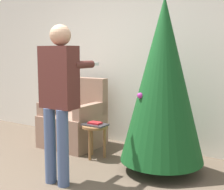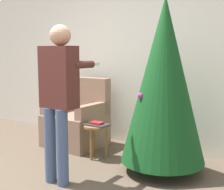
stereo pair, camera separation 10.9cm
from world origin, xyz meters
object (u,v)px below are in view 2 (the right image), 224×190
side_stool (97,131)px  person_standing (59,90)px  armchair (77,122)px  christmas_tree (164,80)px

side_stool → person_standing: bearing=-80.2°
armchair → side_stool: bearing=-26.5°
christmas_tree → side_stool: christmas_tree is taller
armchair → person_standing: size_ratio=0.60×
christmas_tree → side_stool: size_ratio=4.60×
christmas_tree → side_stool: bearing=-177.3°
person_standing → side_stool: size_ratio=3.82×
armchair → person_standing: bearing=-56.8°
christmas_tree → armchair: christmas_tree is taller
christmas_tree → armchair: size_ratio=2.00×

